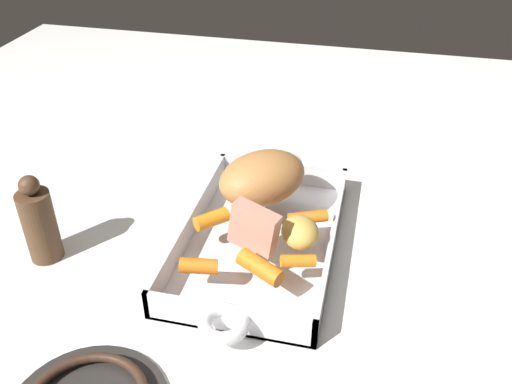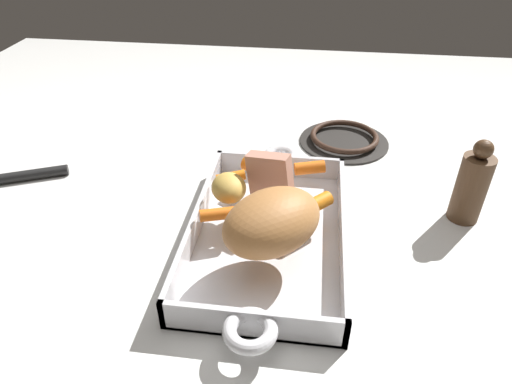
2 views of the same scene
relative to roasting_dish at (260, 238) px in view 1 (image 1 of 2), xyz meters
The scene contains 11 objects.
ground_plane 0.01m from the roasting_dish, ahead, with size 1.79×1.79×0.00m, color white.
roasting_dish is the anchor object (origin of this frame).
pork_roast 0.09m from the roasting_dish, behind, with size 0.14×0.10×0.08m, color #B3753F.
roast_slice_outer 0.09m from the roasting_dish, ahead, with size 0.02×0.06×0.06m, color tan.
baby_carrot_short 0.12m from the roasting_dish, 13.06° to the left, with size 0.02×0.02×0.06m, color orange.
baby_carrot_center_left 0.14m from the roasting_dish, 23.13° to the right, with size 0.02×0.02×0.05m, color orange.
baby_carrot_center_right 0.11m from the roasting_dish, 40.38° to the left, with size 0.02×0.02×0.05m, color orange.
baby_carrot_long 0.08m from the roasting_dish, 101.88° to the left, with size 0.02×0.02×0.06m, color orange.
baby_carrot_northwest 0.08m from the roasting_dish, 69.75° to the right, with size 0.02×0.02×0.05m, color orange.
potato_whole 0.09m from the roasting_dish, 60.63° to the left, with size 0.06×0.05×0.04m, color gold.
pepper_mill 0.31m from the roasting_dish, 72.31° to the right, with size 0.05×0.05×0.14m.
Camera 1 is at (0.62, 0.14, 0.52)m, focal length 38.76 mm.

